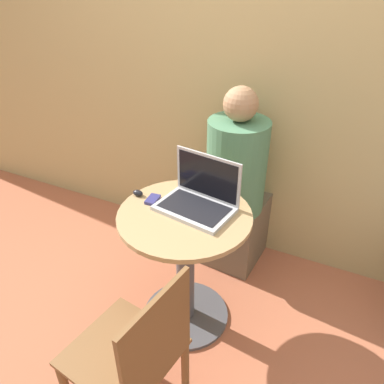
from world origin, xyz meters
name	(u,v)px	position (x,y,z in m)	size (l,w,h in m)	color
ground_plane	(186,315)	(0.00, 0.00, 0.00)	(12.00, 12.00, 0.00)	#B26042
back_wall	(248,57)	(0.00, 0.82, 1.30)	(7.00, 0.05, 2.60)	tan
round_table	(185,255)	(0.00, 0.00, 0.46)	(0.66, 0.66, 0.72)	#4C4C51
laptop	(199,198)	(0.04, 0.08, 0.78)	(0.40, 0.29, 0.26)	#B7B7BC
cell_phone	(153,199)	(-0.20, 0.03, 0.73)	(0.06, 0.09, 0.02)	navy
computer_mouse	(138,193)	(-0.29, 0.04, 0.74)	(0.06, 0.04, 0.03)	black
chair_empty	(135,358)	(0.09, -0.61, 0.44)	(0.45, 0.45, 0.85)	brown
person_seated	(238,195)	(0.07, 0.60, 0.50)	(0.37, 0.56, 1.21)	brown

